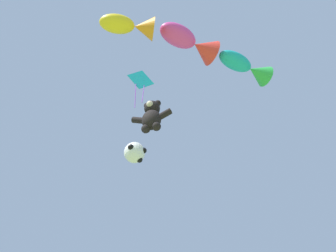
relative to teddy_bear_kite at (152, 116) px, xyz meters
The scene contains 6 objects.
teddy_bear_kite is the anchor object (origin of this frame).
soccer_ball_kite 1.76m from the teddy_bear_kite, 161.46° to the left, with size 0.88×0.87×0.81m.
fish_kite_teal 4.51m from the teddy_bear_kite, ahead, with size 2.27×2.28×0.93m.
fish_kite_magenta 3.32m from the teddy_bear_kite, 38.16° to the right, with size 2.36×2.41×1.10m.
fish_kite_goldfin 3.54m from the teddy_bear_kite, 85.71° to the right, with size 2.16×1.61×0.91m.
diamond_kite 3.37m from the teddy_bear_kite, 157.92° to the left, with size 1.10×0.88×2.72m.
Camera 1 is at (2.87, -3.30, 0.80)m, focal length 35.00 mm.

